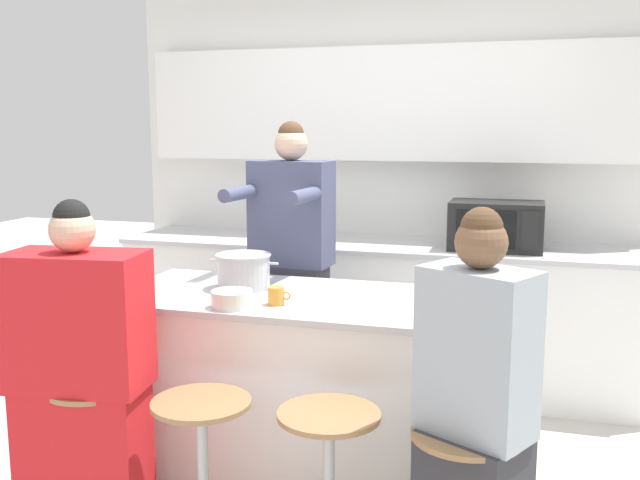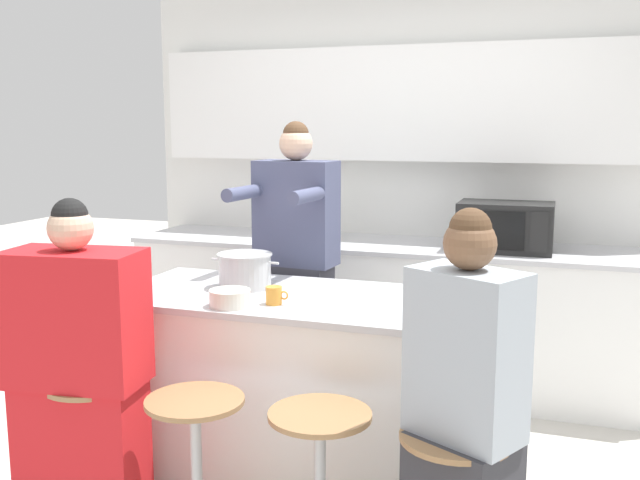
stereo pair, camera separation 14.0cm
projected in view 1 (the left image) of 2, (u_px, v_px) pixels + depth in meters
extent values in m
cube|color=silver|center=(392.00, 174.00, 4.93)|extent=(3.69, 0.06, 2.70)
cube|color=white|center=(390.00, 104.00, 4.75)|extent=(3.40, 0.16, 0.75)
cube|color=white|center=(379.00, 314.00, 4.71)|extent=(3.40, 0.68, 0.90)
cube|color=#BCBCC1|center=(380.00, 245.00, 4.64)|extent=(3.43, 0.71, 0.03)
cube|color=black|center=(315.00, 477.00, 3.39)|extent=(1.75, 0.68, 0.06)
cube|color=white|center=(315.00, 389.00, 3.32)|extent=(1.83, 0.76, 0.82)
cube|color=#BCBCC1|center=(315.00, 300.00, 3.25)|extent=(1.87, 0.80, 0.03)
cylinder|color=#B7BABC|center=(97.00, 459.00, 2.94)|extent=(0.04, 0.04, 0.61)
cylinder|color=#997047|center=(93.00, 386.00, 2.89)|extent=(0.38, 0.38, 0.02)
cylinder|color=#B7BABC|center=(203.00, 480.00, 2.77)|extent=(0.04, 0.04, 0.61)
cylinder|color=#997047|center=(201.00, 403.00, 2.72)|extent=(0.38, 0.38, 0.02)
cylinder|color=#997047|center=(329.00, 415.00, 2.61)|extent=(0.38, 0.38, 0.02)
cylinder|color=#997047|center=(467.00, 435.00, 2.44)|extent=(0.38, 0.38, 0.02)
cube|color=#383842|center=(292.00, 346.00, 3.99)|extent=(0.39, 0.25, 0.93)
cube|color=#474C6B|center=(291.00, 213.00, 3.87)|extent=(0.45, 0.25, 0.57)
cylinder|color=#474C6B|center=(238.00, 193.00, 3.67)|extent=(0.10, 0.32, 0.07)
cylinder|color=#474C6B|center=(304.00, 196.00, 3.54)|extent=(0.10, 0.32, 0.07)
sphere|color=#DBB293|center=(291.00, 144.00, 3.81)|extent=(0.19, 0.19, 0.18)
sphere|color=#513823|center=(291.00, 134.00, 3.80)|extent=(0.15, 0.15, 0.14)
cube|color=red|center=(85.00, 462.00, 2.91)|extent=(0.53, 0.33, 0.65)
cube|color=red|center=(77.00, 321.00, 2.82)|extent=(0.57, 0.35, 0.55)
sphere|color=#DBB293|center=(72.00, 230.00, 2.76)|extent=(0.20, 0.20, 0.18)
sphere|color=black|center=(71.00, 217.00, 2.75)|extent=(0.16, 0.16, 0.14)
cube|color=#9EA8B2|center=(477.00, 353.00, 2.38)|extent=(0.43, 0.37, 0.57)
sphere|color=brown|center=(481.00, 243.00, 2.32)|extent=(0.24, 0.24, 0.17)
sphere|color=#513823|center=(482.00, 228.00, 2.32)|extent=(0.19, 0.19, 0.14)
cylinder|color=#B7BABC|center=(244.00, 272.00, 3.40)|extent=(0.25, 0.25, 0.16)
cylinder|color=#B7BABC|center=(243.00, 255.00, 3.39)|extent=(0.27, 0.27, 0.01)
cylinder|color=#B7BABC|center=(215.00, 260.00, 3.44)|extent=(0.05, 0.01, 0.01)
cylinder|color=#B7BABC|center=(273.00, 263.00, 3.35)|extent=(0.05, 0.01, 0.01)
cylinder|color=silver|center=(232.00, 299.00, 3.05)|extent=(0.18, 0.18, 0.07)
cylinder|color=#4C7099|center=(480.00, 298.00, 3.06)|extent=(0.09, 0.09, 0.08)
torus|color=#4C7099|center=(494.00, 298.00, 3.04)|extent=(0.04, 0.01, 0.04)
cylinder|color=orange|center=(276.00, 296.00, 3.10)|extent=(0.07, 0.07, 0.08)
torus|color=orange|center=(286.00, 296.00, 3.08)|extent=(0.04, 0.01, 0.04)
cube|color=black|center=(496.00, 226.00, 4.36)|extent=(0.56, 0.35, 0.30)
cube|color=black|center=(486.00, 229.00, 4.21)|extent=(0.35, 0.01, 0.22)
cube|color=black|center=(530.00, 231.00, 4.14)|extent=(0.10, 0.01, 0.24)
cylinder|color=#A86042|center=(312.00, 233.00, 4.76)|extent=(0.14, 0.14, 0.09)
sphere|color=#387538|center=(312.00, 216.00, 4.74)|extent=(0.16, 0.16, 0.16)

